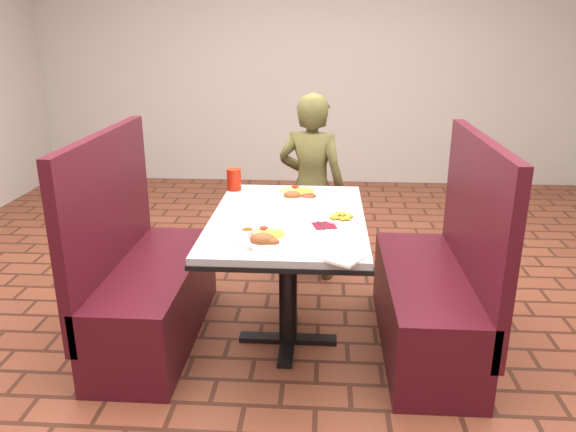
% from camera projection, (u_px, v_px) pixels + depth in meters
% --- Properties ---
extents(dining_table, '(0.81, 1.21, 0.75)m').
position_uv_depth(dining_table, '(288.00, 233.00, 2.98)').
color(dining_table, '#ADB0B2').
rests_on(dining_table, ground).
extents(booth_bench_left, '(0.47, 1.20, 1.17)m').
position_uv_depth(booth_bench_left, '(145.00, 284.00, 3.13)').
color(booth_bench_left, '#4D111C').
rests_on(booth_bench_left, ground).
extents(booth_bench_right, '(0.47, 1.20, 1.17)m').
position_uv_depth(booth_bench_right, '(435.00, 293.00, 3.03)').
color(booth_bench_right, '#4D111C').
rests_on(booth_bench_right, ground).
extents(diner_person, '(0.54, 0.43, 1.29)m').
position_uv_depth(diner_person, '(312.00, 188.00, 3.84)').
color(diner_person, brown).
rests_on(diner_person, ground).
extents(near_dinner_plate, '(0.27, 0.27, 0.08)m').
position_uv_depth(near_dinner_plate, '(265.00, 235.00, 2.59)').
color(near_dinner_plate, white).
rests_on(near_dinner_plate, dining_table).
extents(far_dinner_plate, '(0.30, 0.30, 0.08)m').
position_uv_depth(far_dinner_plate, '(299.00, 192.00, 3.27)').
color(far_dinner_plate, white).
rests_on(far_dinner_plate, dining_table).
extents(plantain_plate, '(0.18, 0.18, 0.03)m').
position_uv_depth(plantain_plate, '(342.00, 218.00, 2.88)').
color(plantain_plate, white).
rests_on(plantain_plate, dining_table).
extents(maroon_napkin, '(0.13, 0.13, 0.00)m').
position_uv_depth(maroon_napkin, '(324.00, 225.00, 2.80)').
color(maroon_napkin, maroon).
rests_on(maroon_napkin, dining_table).
extents(spoon_utensil, '(0.06, 0.12, 0.00)m').
position_uv_depth(spoon_utensil, '(322.00, 225.00, 2.79)').
color(spoon_utensil, silver).
rests_on(spoon_utensil, dining_table).
extents(red_tumbler, '(0.09, 0.09, 0.13)m').
position_uv_depth(red_tumbler, '(234.00, 180.00, 3.40)').
color(red_tumbler, '#B21E0B').
rests_on(red_tumbler, dining_table).
extents(paper_napkin, '(0.27, 0.25, 0.01)m').
position_uv_depth(paper_napkin, '(337.00, 255.00, 2.42)').
color(paper_napkin, white).
rests_on(paper_napkin, dining_table).
extents(knife_utensil, '(0.01, 0.16, 0.00)m').
position_uv_depth(knife_utensil, '(268.00, 237.00, 2.63)').
color(knife_utensil, silver).
rests_on(knife_utensil, dining_table).
extents(fork_utensil, '(0.03, 0.14, 0.00)m').
position_uv_depth(fork_utensil, '(254.00, 244.00, 2.54)').
color(fork_utensil, silver).
rests_on(fork_utensil, dining_table).
extents(lettuce_shreds, '(0.28, 0.32, 0.00)m').
position_uv_depth(lettuce_shreds, '(296.00, 212.00, 3.00)').
color(lettuce_shreds, '#95C14D').
rests_on(lettuce_shreds, dining_table).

